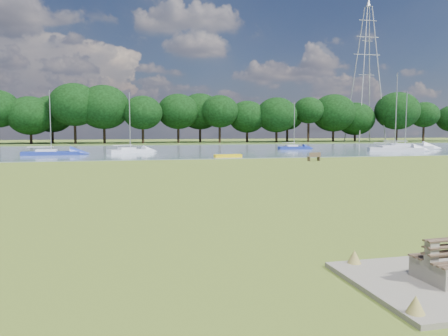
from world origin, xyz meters
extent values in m
plane|color=olive|center=(0.00, 0.00, 0.00)|extent=(220.00, 220.00, 0.00)
cube|color=slate|center=(0.00, 42.00, 0.00)|extent=(220.00, 40.00, 0.10)
cube|color=#4C6626|center=(0.00, 72.00, 0.00)|extent=(220.00, 20.00, 0.40)
cube|color=gray|center=(-0.70, -14.04, 0.31)|extent=(0.26, 0.99, 0.41)
cube|color=gray|center=(-0.70, -14.04, 0.68)|extent=(0.21, 0.18, 0.51)
cube|color=brown|center=(10.80, 17.29, 0.21)|extent=(0.16, 0.41, 0.41)
cube|color=brown|center=(11.93, 17.56, 0.21)|extent=(0.16, 0.41, 0.41)
cube|color=brown|center=(11.37, 17.42, 0.41)|extent=(1.40, 0.69, 0.04)
cube|color=brown|center=(11.41, 17.25, 0.63)|extent=(1.32, 0.35, 0.40)
cube|color=yellow|center=(4.52, 24.00, 0.20)|extent=(3.06, 1.03, 0.30)
cylinder|color=#ABABAB|center=(46.10, 67.79, 15.38)|extent=(0.23, 0.23, 30.35)
cylinder|color=#ABABAB|center=(50.52, 67.79, 15.38)|extent=(0.23, 0.23, 30.35)
cylinder|color=#ABABAB|center=(46.10, 72.21, 15.38)|extent=(0.23, 0.23, 30.35)
cylinder|color=#ABABAB|center=(50.52, 72.21, 15.38)|extent=(0.23, 0.23, 30.35)
cube|color=#ABABAB|center=(48.31, 70.00, 19.93)|extent=(6.64, 0.14, 0.14)
cube|color=#ABABAB|center=(48.31, 70.00, 23.88)|extent=(5.50, 0.14, 0.14)
cube|color=#ABABAB|center=(48.31, 70.00, 27.52)|extent=(4.36, 0.14, 0.14)
cone|color=#ABABAB|center=(48.31, 70.00, 31.50)|extent=(1.14, 1.14, 1.90)
cylinder|color=black|center=(-23.00, 68.00, 2.13)|extent=(0.51, 0.51, 3.87)
ellipsoid|color=black|center=(-23.00, 68.00, 6.86)|extent=(7.10, 7.10, 6.03)
cylinder|color=black|center=(-16.00, 68.00, 2.28)|extent=(0.51, 0.51, 4.16)
ellipsoid|color=black|center=(-16.00, 68.00, 7.37)|extent=(8.11, 8.11, 6.89)
cylinder|color=black|center=(-9.00, 68.00, 1.84)|extent=(0.51, 0.51, 3.29)
ellipsoid|color=black|center=(-9.00, 68.00, 5.86)|extent=(9.13, 9.13, 7.76)
cylinder|color=black|center=(-2.00, 68.00, 1.99)|extent=(0.51, 0.51, 3.58)
ellipsoid|color=black|center=(-2.00, 68.00, 6.36)|extent=(7.10, 7.10, 6.03)
cylinder|color=black|center=(5.00, 68.00, 2.13)|extent=(0.51, 0.51, 3.87)
ellipsoid|color=black|center=(5.00, 68.00, 6.86)|extent=(8.11, 8.11, 6.89)
cylinder|color=black|center=(12.00, 68.00, 2.28)|extent=(0.51, 0.51, 4.16)
ellipsoid|color=black|center=(12.00, 68.00, 7.37)|extent=(9.13, 9.13, 7.76)
cylinder|color=black|center=(19.00, 68.00, 1.84)|extent=(0.51, 0.51, 3.29)
ellipsoid|color=black|center=(19.00, 68.00, 5.86)|extent=(7.10, 7.10, 6.03)
cylinder|color=black|center=(26.00, 68.00, 1.99)|extent=(0.51, 0.51, 3.58)
ellipsoid|color=black|center=(26.00, 68.00, 6.36)|extent=(8.11, 8.11, 6.89)
cylinder|color=black|center=(33.00, 68.00, 2.13)|extent=(0.51, 0.51, 3.87)
ellipsoid|color=black|center=(33.00, 68.00, 6.86)|extent=(9.13, 9.13, 7.76)
cylinder|color=black|center=(40.00, 68.00, 2.28)|extent=(0.51, 0.51, 4.16)
ellipsoid|color=black|center=(40.00, 68.00, 7.37)|extent=(7.10, 7.10, 6.03)
cylinder|color=black|center=(47.00, 68.00, 1.84)|extent=(0.51, 0.51, 3.29)
ellipsoid|color=black|center=(47.00, 68.00, 5.86)|extent=(8.11, 8.11, 6.89)
cylinder|color=black|center=(54.00, 68.00, 1.99)|extent=(0.51, 0.51, 3.58)
ellipsoid|color=black|center=(54.00, 68.00, 6.36)|extent=(9.13, 9.13, 7.76)
cylinder|color=black|center=(61.00, 68.00, 2.13)|extent=(0.51, 0.51, 3.87)
ellipsoid|color=black|center=(61.00, 68.00, 6.86)|extent=(7.10, 7.10, 6.03)
cylinder|color=black|center=(68.00, 68.00, 2.28)|extent=(0.51, 0.51, 4.16)
ellipsoid|color=black|center=(68.00, 68.00, 7.37)|extent=(8.11, 8.11, 6.89)
cube|color=silver|center=(34.61, 36.02, 0.43)|extent=(7.77, 5.12, 0.76)
cube|color=silver|center=(34.06, 36.28, 0.89)|extent=(3.11, 2.63, 0.49)
cylinder|color=#A5A8AD|center=(34.61, 36.02, 4.59)|extent=(0.13, 0.13, 7.99)
cube|color=navy|center=(18.17, 39.01, 0.36)|extent=(4.64, 1.34, 0.62)
cube|color=silver|center=(17.80, 39.01, 0.74)|extent=(1.63, 1.03, 0.40)
cylinder|color=#A5A8AD|center=(18.17, 39.01, 3.73)|extent=(0.11, 0.11, 6.47)
cube|color=navy|center=(-14.39, 32.21, 0.35)|extent=(6.39, 1.93, 0.60)
cube|color=silver|center=(-14.90, 32.19, 0.72)|extent=(2.25, 1.45, 0.39)
cylinder|color=#A5A8AD|center=(-14.39, 32.21, 3.96)|extent=(0.10, 0.10, 6.97)
cube|color=silver|center=(-5.46, 34.25, 0.37)|extent=(5.74, 3.67, 0.65)
cube|color=silver|center=(-5.87, 34.07, 0.77)|extent=(2.28, 1.91, 0.42)
cylinder|color=#A5A8AD|center=(-5.46, 34.25, 4.02)|extent=(0.11, 0.11, 7.01)
cube|color=silver|center=(29.12, 30.51, 0.42)|extent=(7.12, 4.01, 0.73)
cube|color=silver|center=(28.59, 30.69, 0.86)|extent=(2.76, 2.20, 0.47)
cylinder|color=#A5A8AD|center=(29.12, 30.51, 5.52)|extent=(0.13, 0.13, 9.89)
camera|label=1|loc=(-6.43, -21.09, 3.05)|focal=35.00mm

